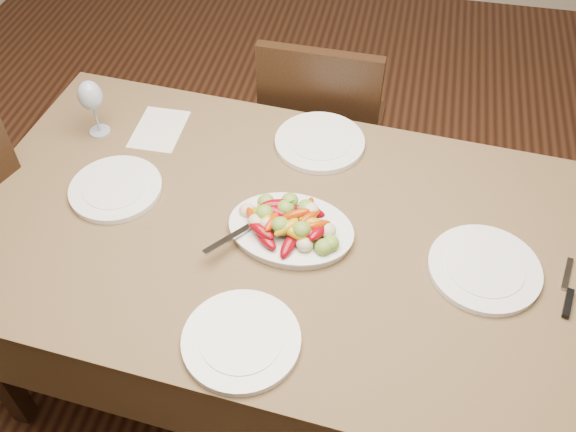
% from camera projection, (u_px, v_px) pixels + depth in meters
% --- Properties ---
extents(floor, '(6.00, 6.00, 0.00)m').
position_uv_depth(floor, '(331.00, 426.00, 2.18)').
color(floor, '#371D10').
rests_on(floor, ground).
extents(dining_table, '(1.91, 1.17, 0.76)m').
position_uv_depth(dining_table, '(288.00, 309.00, 2.05)').
color(dining_table, brown).
rests_on(dining_table, ground).
extents(chair_far, '(0.43, 0.43, 0.95)m').
position_uv_depth(chair_far, '(325.00, 129.00, 2.51)').
color(chair_far, black).
rests_on(chair_far, ground).
extents(serving_platter, '(0.35, 0.27, 0.02)m').
position_uv_depth(serving_platter, '(291.00, 231.00, 1.76)').
color(serving_platter, white).
rests_on(serving_platter, dining_table).
extents(roasted_vegetables, '(0.29, 0.21, 0.09)m').
position_uv_depth(roasted_vegetables, '(291.00, 217.00, 1.72)').
color(roasted_vegetables, '#74020B').
rests_on(roasted_vegetables, serving_platter).
extents(serving_spoon, '(0.26, 0.21, 0.03)m').
position_uv_depth(serving_spoon, '(264.00, 227.00, 1.72)').
color(serving_spoon, '#9EA0A8').
rests_on(serving_spoon, serving_platter).
extents(plate_left, '(0.27, 0.27, 0.02)m').
position_uv_depth(plate_left, '(116.00, 189.00, 1.87)').
color(plate_left, white).
rests_on(plate_left, dining_table).
extents(plate_right, '(0.29, 0.29, 0.02)m').
position_uv_depth(plate_right, '(484.00, 269.00, 1.67)').
color(plate_right, white).
rests_on(plate_right, dining_table).
extents(plate_far, '(0.28, 0.28, 0.02)m').
position_uv_depth(plate_far, '(320.00, 142.00, 2.01)').
color(plate_far, white).
rests_on(plate_far, dining_table).
extents(plate_near, '(0.29, 0.29, 0.02)m').
position_uv_depth(plate_near, '(241.00, 341.00, 1.53)').
color(plate_near, white).
rests_on(plate_near, dining_table).
extents(wine_glass, '(0.08, 0.08, 0.20)m').
position_uv_depth(wine_glass, '(93.00, 106.00, 1.99)').
color(wine_glass, '#8C99A5').
rests_on(wine_glass, dining_table).
extents(menu_card, '(0.15, 0.21, 0.00)m').
position_uv_depth(menu_card, '(159.00, 129.00, 2.07)').
color(menu_card, silver).
rests_on(menu_card, dining_table).
extents(table_knife, '(0.06, 0.20, 0.01)m').
position_uv_depth(table_knife, '(567.00, 290.00, 1.63)').
color(table_knife, '#9EA0A8').
rests_on(table_knife, dining_table).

